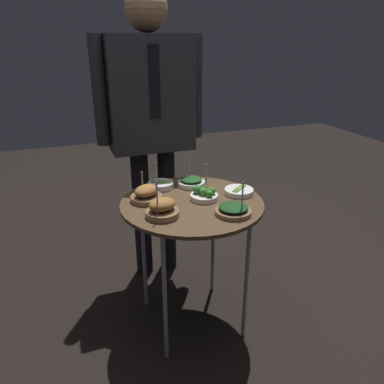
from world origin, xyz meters
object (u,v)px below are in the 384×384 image
(bowl_asparagus_mid_left, at_px, (161,185))
(bowl_roast_front_right, at_px, (146,194))
(bowl_roast_back_right, at_px, (162,209))
(bowl_asparagus_front_left, at_px, (239,191))
(waiter_figure, at_px, (150,108))
(serving_cart, at_px, (192,211))
(bowl_spinach_near_rim, at_px, (233,210))
(bowl_broccoli_back_left, at_px, (204,195))
(bowl_spinach_mid_right, at_px, (191,182))

(bowl_asparagus_mid_left, xyz_separation_m, bowl_roast_front_right, (-0.11, -0.14, 0.02))
(bowl_asparagus_mid_left, height_order, bowl_roast_back_right, bowl_roast_back_right)
(bowl_asparagus_front_left, height_order, waiter_figure, waiter_figure)
(bowl_roast_back_right, height_order, waiter_figure, waiter_figure)
(serving_cart, distance_m, bowl_spinach_near_rim, 0.24)
(bowl_spinach_near_rim, xyz_separation_m, waiter_figure, (-0.18, 0.74, 0.34))
(serving_cart, distance_m, bowl_broccoli_back_left, 0.10)
(bowl_asparagus_mid_left, distance_m, waiter_figure, 0.47)
(bowl_roast_back_right, relative_size, bowl_spinach_near_rim, 1.07)
(bowl_roast_back_right, relative_size, bowl_spinach_mid_right, 1.13)
(bowl_spinach_mid_right, bearing_deg, bowl_broccoli_back_left, -90.88)
(serving_cart, xyz_separation_m, bowl_roast_back_right, (-0.18, -0.11, 0.09))
(bowl_broccoli_back_left, height_order, bowl_spinach_near_rim, bowl_broccoli_back_left)
(serving_cart, height_order, bowl_broccoli_back_left, bowl_broccoli_back_left)
(bowl_broccoli_back_left, relative_size, bowl_spinach_mid_right, 1.09)
(bowl_roast_front_right, xyz_separation_m, waiter_figure, (0.15, 0.46, 0.33))
(bowl_broccoli_back_left, xyz_separation_m, bowl_spinach_mid_right, (0.00, 0.19, -0.00))
(bowl_spinach_near_rim, bearing_deg, bowl_broccoli_back_left, 107.38)
(bowl_roast_back_right, xyz_separation_m, waiter_figure, (0.13, 0.66, 0.33))
(bowl_asparagus_mid_left, distance_m, bowl_spinach_mid_right, 0.16)
(serving_cart, height_order, waiter_figure, waiter_figure)
(serving_cart, relative_size, bowl_spinach_near_rim, 4.28)
(serving_cart, relative_size, bowl_asparagus_mid_left, 4.82)
(bowl_roast_front_right, distance_m, bowl_asparagus_front_left, 0.47)
(bowl_broccoli_back_left, bearing_deg, bowl_spinach_near_rim, -72.62)
(bowl_roast_front_right, height_order, bowl_spinach_mid_right, bowl_spinach_mid_right)
(bowl_roast_back_right, xyz_separation_m, bowl_roast_front_right, (-0.02, 0.19, -0.00))
(bowl_roast_front_right, distance_m, waiter_figure, 0.59)
(serving_cart, xyz_separation_m, waiter_figure, (-0.05, 0.55, 0.41))
(bowl_roast_front_right, relative_size, bowl_spinach_near_rim, 0.96)
(bowl_roast_back_right, bearing_deg, bowl_broccoli_back_left, 24.50)
(serving_cart, bearing_deg, bowl_spinach_mid_right, 71.03)
(bowl_broccoli_back_left, distance_m, bowl_asparagus_front_left, 0.19)
(bowl_spinach_mid_right, relative_size, bowl_spinach_near_rim, 0.94)
(bowl_asparagus_mid_left, relative_size, waiter_figure, 0.09)
(bowl_broccoli_back_left, distance_m, bowl_spinach_mid_right, 0.19)
(bowl_roast_back_right, distance_m, waiter_figure, 0.74)
(bowl_roast_back_right, distance_m, bowl_asparagus_front_left, 0.45)
(bowl_asparagus_front_left, bearing_deg, bowl_spinach_mid_right, 134.75)
(bowl_asparagus_front_left, bearing_deg, bowl_spinach_near_rim, -122.81)
(bowl_broccoli_back_left, distance_m, bowl_roast_front_right, 0.28)
(bowl_asparagus_mid_left, relative_size, bowl_roast_front_right, 0.93)
(bowl_spinach_near_rim, distance_m, bowl_asparagus_front_left, 0.24)
(waiter_figure, bearing_deg, bowl_spinach_near_rim, -76.34)
(bowl_roast_front_right, xyz_separation_m, bowl_asparagus_front_left, (0.46, -0.08, -0.02))
(bowl_broccoli_back_left, relative_size, waiter_figure, 0.10)
(bowl_asparagus_front_left, bearing_deg, serving_cart, -178.20)
(serving_cart, height_order, bowl_asparagus_mid_left, bowl_asparagus_mid_left)
(bowl_spinach_mid_right, bearing_deg, serving_cart, -108.97)
(bowl_broccoli_back_left, relative_size, bowl_asparagus_front_left, 1.17)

